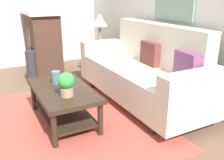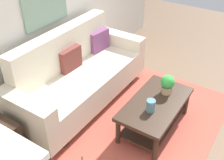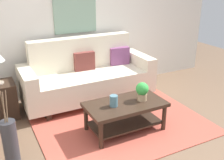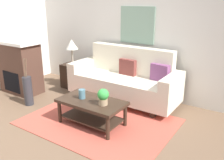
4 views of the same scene
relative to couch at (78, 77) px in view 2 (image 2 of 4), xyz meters
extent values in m
plane|color=brown|center=(0.12, -1.55, -0.43)|extent=(9.67, 9.67, 0.00)
cube|color=silver|center=(0.12, 0.54, 0.92)|extent=(5.67, 0.10, 2.70)
cube|color=#B24C3D|center=(0.12, -1.05, -0.42)|extent=(2.44, 1.77, 0.01)
cube|color=beige|center=(0.00, -0.06, -0.11)|extent=(1.83, 0.84, 0.40)
cube|color=beige|center=(0.00, 0.26, 0.37)|extent=(1.83, 0.20, 0.56)
cube|color=beige|center=(-1.02, -0.06, -0.01)|extent=(0.20, 0.84, 0.60)
cube|color=beige|center=(1.02, -0.06, -0.01)|extent=(0.20, 0.84, 0.60)
cube|color=#332319|center=(-0.82, -0.06, -0.37)|extent=(0.08, 0.74, 0.12)
cube|color=#332319|center=(0.82, -0.06, -0.37)|extent=(0.08, 0.74, 0.12)
cube|color=brown|center=(0.00, 0.13, 0.25)|extent=(0.37, 0.14, 0.32)
cube|color=#7A4270|center=(0.70, 0.13, 0.25)|extent=(0.37, 0.16, 0.32)
cube|color=#332319|center=(0.08, -1.18, -0.03)|extent=(1.10, 0.60, 0.05)
cube|color=#332319|center=(0.08, -1.18, -0.31)|extent=(0.98, 0.50, 0.02)
cylinder|color=#332319|center=(-0.41, -1.43, -0.24)|extent=(0.06, 0.06, 0.38)
cylinder|color=#332319|center=(0.57, -1.43, -0.24)|extent=(0.06, 0.06, 0.38)
cylinder|color=#332319|center=(-0.41, -0.93, -0.24)|extent=(0.06, 0.06, 0.38)
cylinder|color=#332319|center=(0.57, -0.93, -0.24)|extent=(0.06, 0.06, 0.38)
cylinder|color=slate|center=(-0.11, -1.19, 0.08)|extent=(0.11, 0.11, 0.15)
cylinder|color=tan|center=(0.33, -1.20, 0.05)|extent=(0.14, 0.14, 0.10)
sphere|color=green|center=(0.33, -1.20, 0.17)|extent=(0.18, 0.18, 0.18)
camera|label=1|loc=(2.71, -1.92, 1.03)|focal=39.69mm
camera|label=2|loc=(-2.46, -2.17, 2.16)|focal=43.99mm
camera|label=3|loc=(-1.59, -4.04, 1.64)|focal=42.97mm
camera|label=4|loc=(2.37, -4.00, 1.57)|focal=38.91mm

